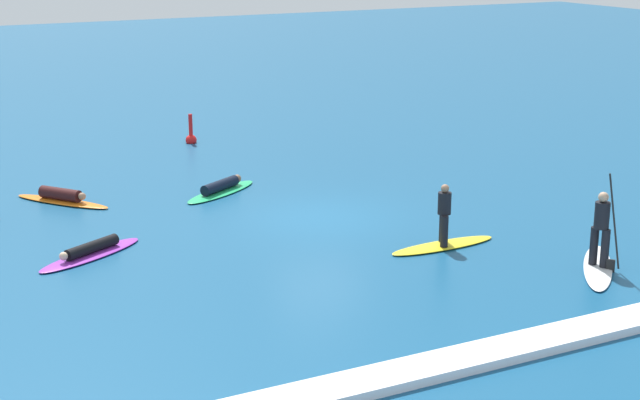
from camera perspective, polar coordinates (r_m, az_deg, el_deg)
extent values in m
plane|color=navy|center=(26.74, 0.00, -1.03)|extent=(120.00, 120.00, 0.00)
ellipsoid|color=orange|center=(29.11, -14.90, -0.08)|extent=(2.45, 2.97, 0.09)
cylinder|color=#381414|center=(29.09, -15.01, 0.35)|extent=(1.09, 1.29, 0.36)
sphere|color=#A37556|center=(28.59, -13.81, 0.21)|extent=(0.30, 0.30, 0.22)
ellipsoid|color=white|center=(23.67, 16.01, -3.81)|extent=(2.69, 2.88, 0.08)
cylinder|color=black|center=(23.58, 15.80, -2.60)|extent=(0.28, 0.28, 0.91)
cylinder|color=black|center=(23.45, 16.40, -2.75)|extent=(0.28, 0.28, 0.91)
cylinder|color=black|center=(23.29, 16.24, -0.87)|extent=(0.49, 0.49, 0.63)
sphere|color=tan|center=(23.18, 16.32, 0.16)|extent=(0.34, 0.34, 0.24)
cylinder|color=black|center=(23.19, 16.91, -1.22)|extent=(0.33, 0.31, 2.26)
cube|color=black|center=(23.51, 16.70, -3.74)|extent=(0.19, 0.18, 0.32)
ellipsoid|color=yellow|center=(24.48, 7.24, -2.66)|extent=(3.03, 0.77, 0.08)
cylinder|color=black|center=(24.55, 7.23, -1.55)|extent=(0.20, 0.20, 0.78)
cylinder|color=black|center=(24.16, 7.32, -1.85)|extent=(0.20, 0.20, 0.78)
cylinder|color=black|center=(24.16, 7.33, -0.19)|extent=(0.34, 0.34, 0.55)
sphere|color=#A37556|center=(24.06, 7.36, 0.68)|extent=(0.21, 0.21, 0.21)
ellipsoid|color=purple|center=(24.26, -13.32, -3.15)|extent=(3.11, 2.15, 0.08)
cylinder|color=black|center=(24.23, -13.26, -2.71)|extent=(1.51, 1.00, 0.28)
sphere|color=beige|center=(23.67, -14.84, -3.21)|extent=(0.28, 0.28, 0.20)
ellipsoid|color=#23B266|center=(29.33, -5.83, 0.49)|extent=(3.04, 2.28, 0.08)
cylinder|color=black|center=(29.24, -5.90, 0.85)|extent=(1.46, 1.07, 0.33)
sphere|color=brown|center=(29.92, -4.89, 1.26)|extent=(0.35, 0.35, 0.25)
sphere|color=red|center=(36.34, -7.58, 3.51)|extent=(0.41, 0.41, 0.41)
cylinder|color=red|center=(36.25, -7.61, 4.19)|extent=(0.14, 0.14, 1.08)
cube|color=white|center=(19.27, 13.18, -8.01)|extent=(25.48, 0.90, 0.18)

